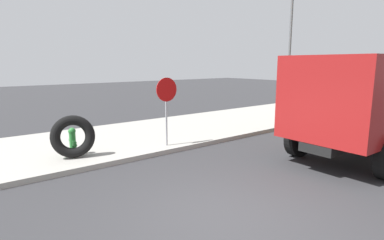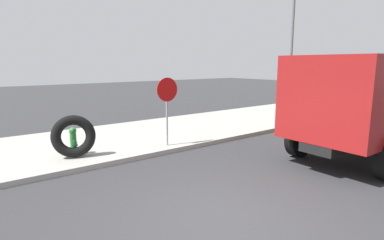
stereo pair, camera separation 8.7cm
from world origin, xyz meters
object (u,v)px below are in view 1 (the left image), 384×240
at_px(dump_truck_orange, 377,103).
at_px(street_light_pole, 289,55).
at_px(stop_sign, 166,99).
at_px(fire_hydrant, 73,140).
at_px(loose_tire, 73,137).

height_order(dump_truck_orange, street_light_pole, street_light_pole).
xyz_separation_m(stop_sign, dump_truck_orange, (4.86, -4.35, -0.07)).
bearing_deg(dump_truck_orange, street_light_pole, 64.05).
bearing_deg(street_light_pole, fire_hydrant, 178.34).
bearing_deg(stop_sign, loose_tire, 169.37).
bearing_deg(street_light_pole, stop_sign, -175.79).
relative_size(fire_hydrant, dump_truck_orange, 0.12).
xyz_separation_m(fire_hydrant, loose_tire, (-0.07, -0.29, 0.18)).
relative_size(fire_hydrant, street_light_pole, 0.13).
height_order(fire_hydrant, dump_truck_orange, dump_truck_orange).
bearing_deg(loose_tire, fire_hydrant, 75.76).
height_order(loose_tire, stop_sign, stop_sign).
bearing_deg(fire_hydrant, loose_tire, -104.24).
distance_m(fire_hydrant, stop_sign, 3.08).
xyz_separation_m(fire_hydrant, dump_truck_orange, (7.61, -5.17, 1.03)).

